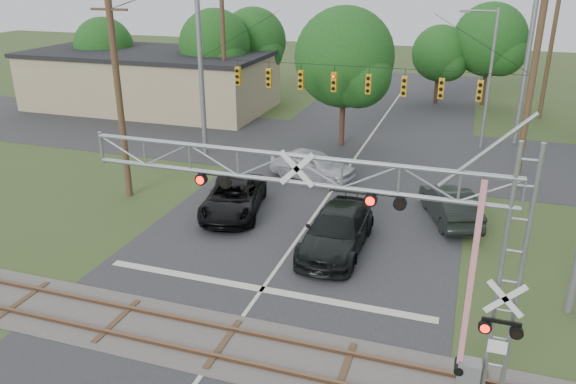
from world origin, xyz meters
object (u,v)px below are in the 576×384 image
(sedan_silver, at_px, (313,165))
(streetlight, at_px, (487,73))
(pickup_black, at_px, (234,198))
(car_dark, at_px, (337,230))
(crossing_gantry, at_px, (369,236))
(traffic_signal_span, at_px, (366,76))
(commercial_building, at_px, (151,79))

(sedan_silver, height_order, streetlight, streetlight)
(sedan_silver, bearing_deg, streetlight, -29.11)
(streetlight, bearing_deg, sedan_silver, -133.47)
(pickup_black, distance_m, streetlight, 19.45)
(streetlight, bearing_deg, car_dark, -107.68)
(crossing_gantry, height_order, sedan_silver, crossing_gantry)
(pickup_black, height_order, car_dark, car_dark)
(traffic_signal_span, relative_size, pickup_black, 3.39)
(traffic_signal_span, bearing_deg, commercial_building, 152.70)
(car_dark, bearing_deg, crossing_gantry, -71.05)
(commercial_building, bearing_deg, pickup_black, -50.16)
(commercial_building, xyz_separation_m, streetlight, (27.23, -3.60, 2.64))
(car_dark, relative_size, streetlight, 0.66)
(crossing_gantry, bearing_deg, car_dark, 108.67)
(crossing_gantry, relative_size, commercial_building, 0.59)
(car_dark, bearing_deg, streetlight, 72.60)
(traffic_signal_span, bearing_deg, car_dark, -84.49)
(commercial_building, bearing_deg, car_dark, -44.45)
(pickup_black, relative_size, sedan_silver, 1.13)
(traffic_signal_span, bearing_deg, sedan_silver, -135.43)
(traffic_signal_span, height_order, car_dark, traffic_signal_span)
(crossing_gantry, height_order, pickup_black, crossing_gantry)
(traffic_signal_span, bearing_deg, streetlight, 47.22)
(pickup_black, xyz_separation_m, streetlight, (11.31, 15.24, 4.26))
(car_dark, height_order, commercial_building, commercial_building)
(streetlight, bearing_deg, crossing_gantry, -96.36)
(traffic_signal_span, height_order, pickup_black, traffic_signal_span)
(commercial_building, bearing_deg, streetlight, -7.88)
(car_dark, xyz_separation_m, commercial_building, (-21.68, 21.01, 1.54))
(sedan_silver, bearing_deg, pickup_black, 172.13)
(pickup_black, height_order, commercial_building, commercial_building)
(traffic_signal_span, bearing_deg, crossing_gantry, -78.58)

